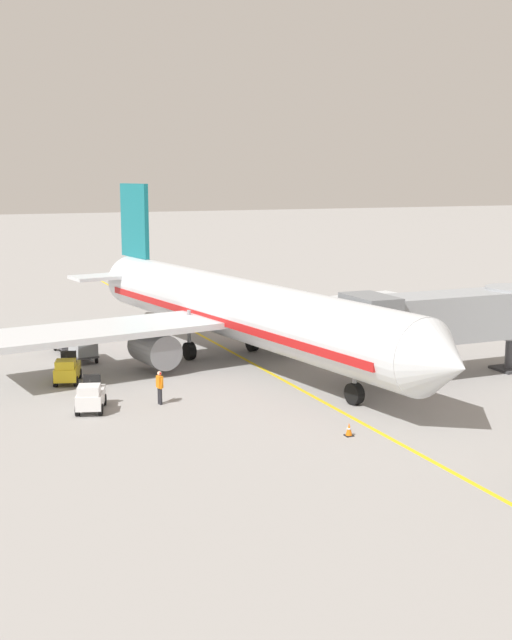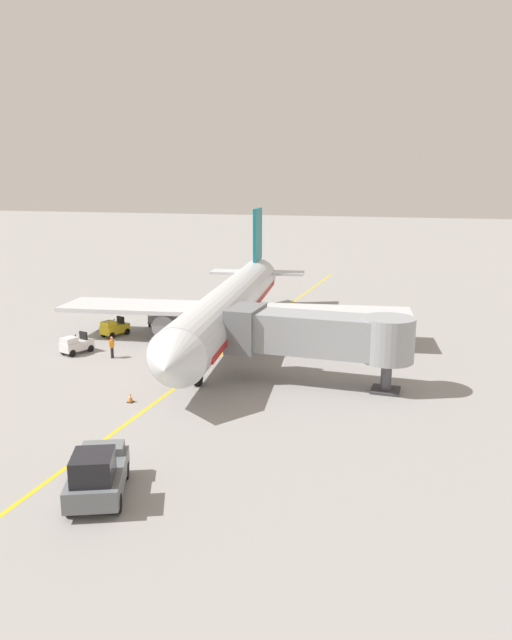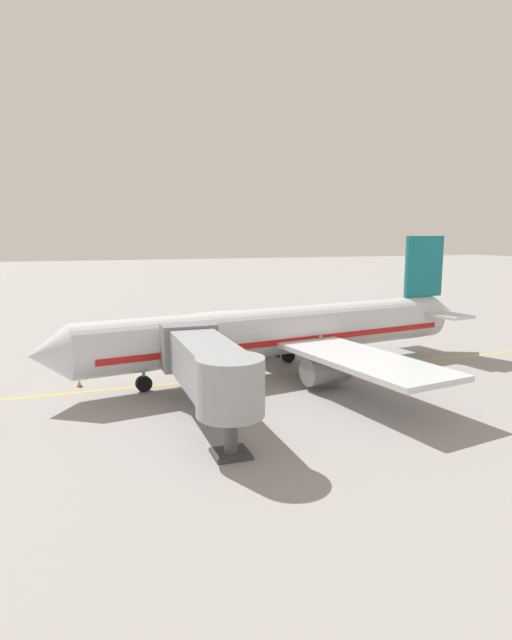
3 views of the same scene
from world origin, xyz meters
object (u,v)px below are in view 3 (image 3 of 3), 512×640
Objects in this scene: safety_cone_nose_left at (79,383)px; ground_crew_loader at (175,348)px; jet_bridge at (207,365)px; baggage_tug_trailing at (171,343)px; parked_airliner at (286,332)px; ground_crew_wing_walker at (278,347)px; baggage_cart_front at (283,337)px; baggage_cart_second_in_train at (310,334)px; baggage_tug_lead at (230,339)px.

ground_crew_loader is at bearing -52.34° from safety_cone_nose_left.
jet_bridge reaches higher than ground_crew_loader.
baggage_tug_trailing is 4.66× the size of safety_cone_nose_left.
parked_airliner is 5.06m from ground_crew_wing_walker.
baggage_tug_trailing is 10.81m from baggage_cart_front.
baggage_cart_front is 5.01× the size of safety_cone_nose_left.
baggage_cart_second_in_train is 1.75× the size of ground_crew_wing_walker.
parked_airliner is at bearing -93.08° from safety_cone_nose_left.
ground_crew_wing_walker is (-6.05, -8.44, 0.24)m from baggage_tug_trailing.
baggage_cart_front is at bearing -27.39° from ground_crew_wing_walker.
parked_airliner is 15.82m from safety_cone_nose_left.
ground_crew_wing_walker is (-4.75, 5.33, 0.00)m from baggage_cart_second_in_train.
jet_bridge is 23.99m from baggage_cart_second_in_train.
baggage_cart_front is at bearing -21.20° from parked_airliner.
baggage_tug_trailing is 0.93× the size of baggage_cart_front.
baggage_tug_trailing is 12.66m from safety_cone_nose_left.
baggage_cart_front is at bearing -110.73° from baggage_tug_lead.
baggage_tug_trailing is 1.63× the size of ground_crew_loader.
jet_bridge is 4.16× the size of baggage_cart_second_in_train.
baggage_tug_trailing is (-0.08, 5.84, 0.00)m from baggage_tug_lead.
jet_bridge is at bearing -145.81° from safety_cone_nose_left.
ground_crew_wing_walker reaches higher than baggage_tug_lead.
baggage_cart_second_in_train reaches higher than safety_cone_nose_left.
parked_airliner is 22.05× the size of ground_crew_wing_walker.
ground_crew_wing_walker is at bearing -35.43° from jet_bridge.
ground_crew_loader reaches higher than safety_cone_nose_left.
ground_crew_loader is at bearing 176.57° from baggage_tug_trailing.
baggage_tug_trailing is 10.38m from ground_crew_wing_walker.
ground_crew_loader is (-2.10, 13.97, 0.00)m from baggage_cart_second_in_train.
ground_crew_wing_walker is at bearing -14.59° from parked_airliner.
parked_airliner is 10.90m from baggage_tug_lead.
baggage_cart_second_in_train is at bearing -99.89° from baggage_tug_lead.
ground_crew_loader reaches higher than baggage_cart_second_in_train.
safety_cone_nose_left is (-9.60, 8.24, -0.42)m from baggage_tug_trailing.
baggage_cart_second_in_train is at bearing -81.84° from baggage_cart_front.
jet_bridge is 20.01m from baggage_tug_trailing.
baggage_cart_second_in_train is (9.14, -6.47, -2.24)m from parked_airliner.
parked_airliner reaches higher than jet_bridge.
ground_crew_loader is at bearing 98.55° from baggage_cart_second_in_train.
safety_cone_nose_left is (-7.86, 18.91, -0.66)m from baggage_cart_front.
ground_crew_wing_walker is at bearing -107.02° from ground_crew_loader.
safety_cone_nose_left is (-6.20, 8.03, -0.66)m from ground_crew_loader.
safety_cone_nose_left is (10.17, 6.91, -3.16)m from jet_bridge.
baggage_tug_lead reaches higher than baggage_cart_front.
baggage_tug_lead is 5.84m from baggage_tug_trailing.
baggage_tug_trailing reaches higher than baggage_cart_front.
safety_cone_nose_left is at bearing 110.67° from baggage_cart_second_in_train.
baggage_cart_second_in_train is at bearing -48.31° from ground_crew_wing_walker.
jet_bridge reaches higher than baggage_tug_lead.
baggage_cart_front is (8.69, -3.37, -2.24)m from parked_airliner.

